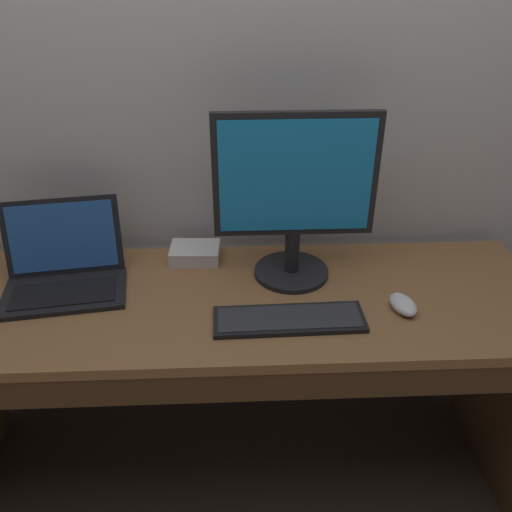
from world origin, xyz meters
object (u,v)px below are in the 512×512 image
(computer_mouse, at_px, (403,304))
(external_drive_box, at_px, (195,253))
(laptop_black, at_px, (64,272))
(external_monitor, at_px, (295,197))
(wired_keyboard, at_px, (289,319))

(computer_mouse, height_order, external_drive_box, external_drive_box)
(laptop_black, bearing_deg, external_drive_box, 20.25)
(computer_mouse, distance_m, external_drive_box, 0.67)
(laptop_black, height_order, computer_mouse, laptop_black)
(computer_mouse, bearing_deg, external_monitor, 132.47)
(wired_keyboard, xyz_separation_m, computer_mouse, (0.33, 0.04, 0.01))
(laptop_black, xyz_separation_m, external_monitor, (0.69, 0.03, 0.21))
(laptop_black, distance_m, wired_keyboard, 0.69)
(computer_mouse, bearing_deg, external_drive_box, 138.81)
(laptop_black, bearing_deg, computer_mouse, -9.40)
(external_monitor, bearing_deg, wired_keyboard, -97.38)
(external_monitor, distance_m, external_drive_box, 0.41)
(external_drive_box, bearing_deg, external_monitor, -19.82)
(laptop_black, xyz_separation_m, external_drive_box, (0.38, 0.14, -0.03))
(external_monitor, distance_m, computer_mouse, 0.43)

